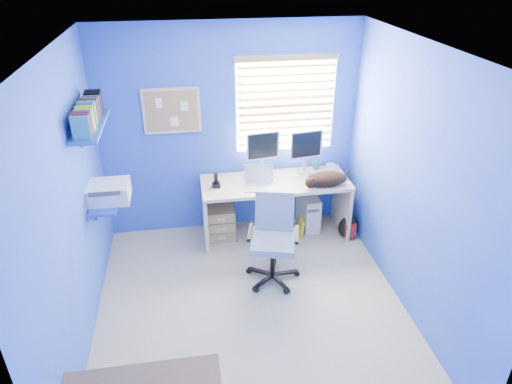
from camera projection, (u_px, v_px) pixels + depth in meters
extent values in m
cube|color=tan|center=(252.00, 308.00, 4.53)|extent=(3.00, 3.20, 0.00)
cube|color=white|center=(250.00, 49.00, 3.34)|extent=(3.00, 3.20, 0.00)
cube|color=blue|center=(230.00, 132.00, 5.32)|extent=(3.00, 0.01, 2.50)
cube|color=blue|center=(294.00, 336.00, 2.54)|extent=(3.00, 0.01, 2.50)
cube|color=blue|center=(70.00, 213.00, 3.72)|extent=(0.01, 3.20, 2.50)
cube|color=blue|center=(414.00, 185.00, 4.15)|extent=(0.01, 3.20, 2.50)
cube|color=#D0B48C|center=(275.00, 209.00, 5.51)|extent=(1.73, 0.65, 0.74)
cube|color=silver|center=(259.00, 179.00, 5.14)|extent=(0.36, 0.30, 0.22)
cube|color=silver|center=(262.00, 153.00, 5.39)|extent=(0.41, 0.17, 0.54)
cube|color=silver|center=(305.00, 152.00, 5.42)|extent=(0.41, 0.18, 0.54)
cube|color=black|center=(216.00, 180.00, 5.18)|extent=(0.09, 0.11, 0.17)
imported|color=teal|center=(316.00, 165.00, 5.60)|extent=(0.10, 0.09, 0.10)
cylinder|color=silver|center=(331.00, 167.00, 5.59)|extent=(0.13, 0.13, 0.07)
ellipsoid|color=black|center=(328.00, 179.00, 5.21)|extent=(0.52, 0.40, 0.16)
cube|color=beige|center=(308.00, 211.00, 5.74)|extent=(0.22, 0.45, 0.45)
cube|color=tan|center=(220.00, 223.00, 5.54)|extent=(0.35, 0.28, 0.41)
cube|color=yellow|center=(301.00, 227.00, 5.60)|extent=(0.03, 0.17, 0.24)
ellipsoid|color=black|center=(348.00, 227.00, 5.56)|extent=(0.25, 0.20, 0.29)
cylinder|color=black|center=(272.00, 276.00, 4.91)|extent=(0.67, 0.67, 0.06)
cylinder|color=black|center=(273.00, 260.00, 4.81)|extent=(0.06, 0.06, 0.38)
cube|color=gray|center=(273.00, 242.00, 4.70)|extent=(0.54, 0.54, 0.08)
cube|color=gray|center=(275.00, 211.00, 4.76)|extent=(0.41, 0.16, 0.43)
cube|color=white|center=(286.00, 105.00, 5.26)|extent=(1.15, 0.01, 1.10)
cube|color=#C38046|center=(286.00, 106.00, 5.24)|extent=(1.10, 0.03, 1.00)
cube|color=#D0B48C|center=(172.00, 111.00, 5.07)|extent=(0.64, 0.02, 0.52)
cube|color=tan|center=(172.00, 111.00, 5.06)|extent=(0.58, 0.01, 0.46)
cube|color=#204DA7|center=(105.00, 202.00, 4.55)|extent=(0.26, 0.55, 0.03)
cube|color=silver|center=(108.00, 192.00, 4.50)|extent=(0.42, 0.34, 0.18)
cube|color=#204DA7|center=(90.00, 126.00, 4.17)|extent=(0.24, 0.90, 0.03)
cube|color=navy|center=(87.00, 113.00, 4.10)|extent=(0.15, 0.80, 0.22)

